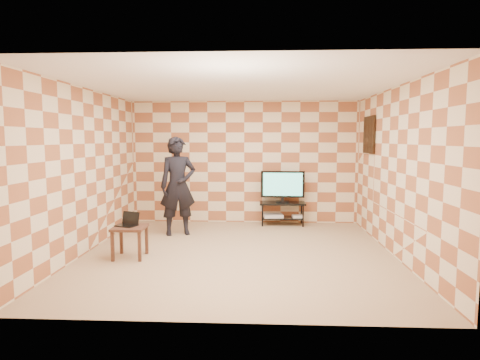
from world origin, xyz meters
The scene contains 14 objects.
floor centered at (0.00, 0.00, 0.00)m, with size 5.00×5.00×0.00m, color tan.
wall_back centered at (0.00, 2.50, 1.35)m, with size 5.00×0.02×2.70m, color beige.
wall_front centered at (0.00, -2.50, 1.35)m, with size 5.00×0.02×2.70m, color beige.
wall_left centered at (-2.50, 0.00, 1.35)m, with size 0.02×5.00×2.70m, color beige.
wall_right centered at (2.50, 0.00, 1.35)m, with size 0.02×5.00×2.70m, color beige.
ceiling centered at (0.00, 0.00, 2.70)m, with size 5.00×5.00×0.02m, color white.
wall_art centered at (2.47, 1.55, 1.95)m, with size 0.04×0.72×0.72m.
tv_stand centered at (0.84, 2.24, 0.37)m, with size 0.98×0.44×0.50m.
tv centered at (0.84, 2.23, 0.88)m, with size 0.94×0.19×0.68m.
dvd_player centered at (0.64, 2.21, 0.21)m, with size 0.41×0.29×0.07m, color silver.
game_console centered at (1.18, 2.20, 0.20)m, with size 0.24×0.17×0.05m, color silver.
side_table centered at (-1.70, -0.30, 0.41)m, with size 0.51×0.51×0.50m.
laptop centered at (-1.74, -0.23, 0.55)m, with size 0.38×0.34×0.21m.
person centered at (-1.24, 1.27, 0.96)m, with size 0.70×0.46×1.91m, color black.
Camera 1 is at (0.34, -6.40, 1.87)m, focal length 30.00 mm.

